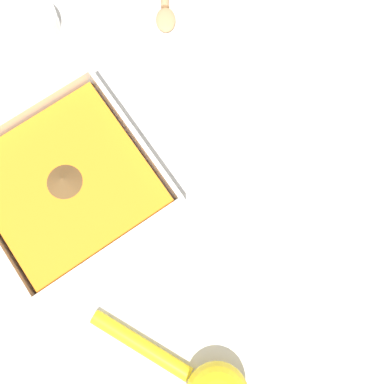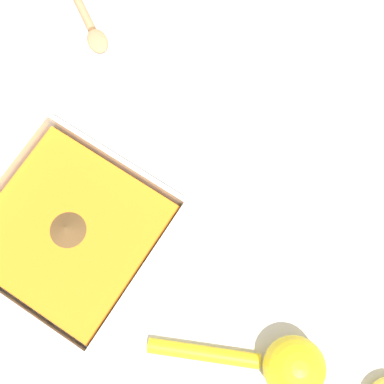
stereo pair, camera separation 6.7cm
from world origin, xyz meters
name	(u,v)px [view 1 (the left image)]	position (x,y,z in m)	size (l,w,h in m)	color
ground_plane	(85,158)	(0.00, 0.00, 0.00)	(4.00, 4.00, 0.00)	beige
square_dish	(68,185)	(-0.03, 0.04, 0.02)	(0.22, 0.22, 0.05)	silver
spice_bowl	(31,24)	(0.21, -0.04, 0.01)	(0.08, 0.08, 0.03)	silver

